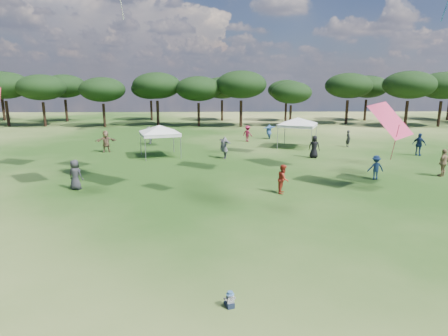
# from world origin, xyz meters

# --- Properties ---
(tree_line) EXTENTS (108.78, 17.63, 7.77)m
(tree_line) POSITION_xyz_m (2.39, 47.41, 5.42)
(tree_line) COLOR black
(tree_line) RESTS_ON ground
(tent_left) EXTENTS (5.79, 5.79, 2.91)m
(tent_left) POSITION_xyz_m (-4.92, 23.08, 2.48)
(tent_left) COLOR gray
(tent_left) RESTS_ON ground
(tent_right) EXTENTS (6.02, 6.02, 3.13)m
(tent_right) POSITION_xyz_m (7.35, 27.07, 2.70)
(tent_right) COLOR gray
(tent_right) RESTS_ON ground
(toddler) EXTENTS (0.36, 0.39, 0.48)m
(toddler) POSITION_xyz_m (-0.05, 1.58, 0.21)
(toddler) COLOR #161F33
(toddler) RESTS_ON ground
(festival_crowd) EXTENTS (28.13, 21.54, 1.92)m
(festival_crowd) POSITION_xyz_m (2.41, 23.29, 0.87)
(festival_crowd) COLOR navy
(festival_crowd) RESTS_ON ground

